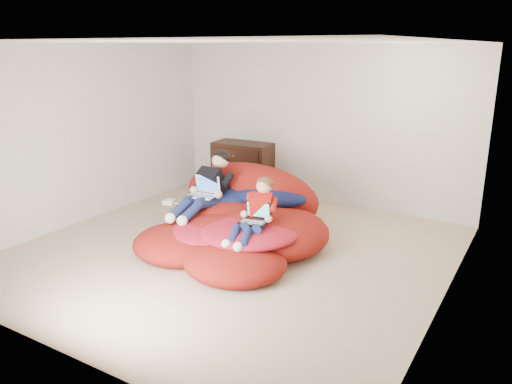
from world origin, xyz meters
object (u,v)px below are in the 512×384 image
at_px(beanbag_pile, 239,220).
at_px(laptop_white, 205,191).
at_px(younger_boy, 256,210).
at_px(dresser, 243,168).
at_px(older_boy, 208,185).
at_px(laptop_black, 255,217).

bearing_deg(beanbag_pile, laptop_white, -161.94).
height_order(beanbag_pile, younger_boy, younger_boy).
bearing_deg(dresser, older_boy, -70.57).
bearing_deg(laptop_black, dresser, 125.51).
bearing_deg(younger_boy, laptop_black, -90.00).
distance_m(older_boy, younger_boy, 1.07).
bearing_deg(older_boy, younger_boy, -22.32).
xyz_separation_m(older_boy, laptop_black, (0.98, -0.43, -0.14)).
relative_size(older_boy, laptop_white, 3.11).
bearing_deg(laptop_white, laptop_black, -19.01).
relative_size(beanbag_pile, older_boy, 2.17).
relative_size(older_boy, laptop_black, 3.46).
bearing_deg(laptop_white, beanbag_pile, 18.06).
xyz_separation_m(older_boy, laptop_white, (-0.00, -0.09, -0.06)).
bearing_deg(younger_boy, dresser, 125.78).
xyz_separation_m(older_boy, younger_boy, (0.98, -0.40, -0.08)).
bearing_deg(older_boy, beanbag_pile, 7.24).
bearing_deg(younger_boy, beanbag_pile, 139.68).
xyz_separation_m(dresser, laptop_black, (1.65, -2.31, 0.11)).
height_order(dresser, beanbag_pile, dresser).
xyz_separation_m(beanbag_pile, younger_boy, (0.54, -0.46, 0.35)).
relative_size(dresser, beanbag_pile, 0.40).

